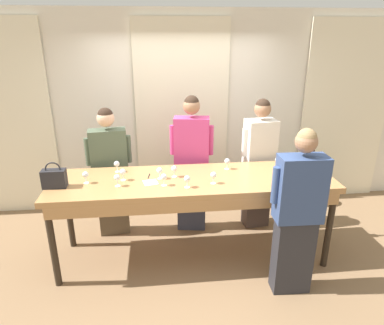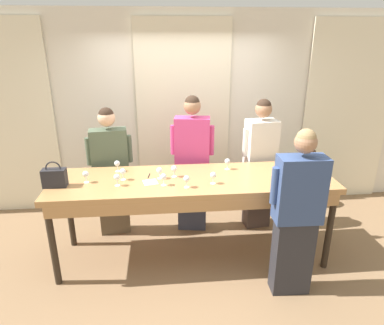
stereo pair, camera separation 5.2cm
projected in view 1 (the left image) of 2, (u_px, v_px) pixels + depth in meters
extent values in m
plane|color=#846647|center=(193.00, 255.00, 4.08)|extent=(18.00, 18.00, 0.00)
cube|color=silver|center=(182.00, 113.00, 4.94)|extent=(12.00, 0.06, 2.80)
cube|color=#EFE5C6|center=(3.00, 122.00, 4.65)|extent=(1.32, 0.03, 2.69)
cube|color=#EFE5C6|center=(182.00, 118.00, 4.89)|extent=(1.32, 0.03, 2.69)
cube|color=#EFE5C6|center=(344.00, 114.00, 5.14)|extent=(1.32, 0.03, 2.69)
cube|color=#B27F4C|center=(193.00, 181.00, 3.74)|extent=(3.06, 0.86, 0.06)
cube|color=#B27F4C|center=(197.00, 206.00, 3.38)|extent=(2.94, 0.03, 0.12)
cylinder|color=#2D2319|center=(53.00, 247.00, 3.43)|extent=(0.07, 0.07, 0.93)
cylinder|color=#2D2319|center=(329.00, 230.00, 3.73)|extent=(0.07, 0.07, 0.93)
cylinder|color=#2D2319|center=(69.00, 212.00, 4.09)|extent=(0.07, 0.07, 0.93)
cylinder|color=#2D2319|center=(302.00, 200.00, 4.39)|extent=(0.07, 0.07, 0.93)
cylinder|color=black|center=(311.00, 158.00, 4.05)|extent=(0.08, 0.08, 0.19)
cone|color=black|center=(312.00, 149.00, 4.01)|extent=(0.08, 0.08, 0.04)
cylinder|color=black|center=(313.00, 143.00, 3.98)|extent=(0.03, 0.03, 0.09)
cylinder|color=beige|center=(311.00, 159.00, 4.05)|extent=(0.08, 0.08, 0.08)
cube|color=#232328|center=(54.00, 179.00, 3.47)|extent=(0.24, 0.11, 0.19)
torus|color=#232328|center=(53.00, 169.00, 3.44)|extent=(0.16, 0.01, 0.16)
cylinder|color=white|center=(213.00, 183.00, 3.59)|extent=(0.06, 0.06, 0.00)
cylinder|color=white|center=(213.00, 180.00, 3.58)|extent=(0.01, 0.01, 0.07)
sphere|color=white|center=(213.00, 175.00, 3.56)|extent=(0.06, 0.06, 0.06)
cylinder|color=white|center=(117.00, 172.00, 3.90)|extent=(0.06, 0.06, 0.00)
cylinder|color=white|center=(117.00, 169.00, 3.88)|extent=(0.01, 0.01, 0.07)
sphere|color=white|center=(117.00, 164.00, 3.86)|extent=(0.06, 0.06, 0.06)
cylinder|color=white|center=(187.00, 187.00, 3.50)|extent=(0.06, 0.06, 0.00)
cylinder|color=white|center=(187.00, 184.00, 3.49)|extent=(0.01, 0.01, 0.07)
sphere|color=white|center=(187.00, 179.00, 3.47)|extent=(0.06, 0.06, 0.06)
cylinder|color=white|center=(313.00, 182.00, 3.62)|extent=(0.06, 0.06, 0.00)
cylinder|color=white|center=(313.00, 179.00, 3.60)|extent=(0.01, 0.01, 0.07)
sphere|color=white|center=(314.00, 174.00, 3.58)|extent=(0.06, 0.06, 0.06)
cylinder|color=white|center=(118.00, 186.00, 3.53)|extent=(0.06, 0.06, 0.00)
cylinder|color=white|center=(117.00, 183.00, 3.52)|extent=(0.01, 0.01, 0.07)
sphere|color=white|center=(117.00, 177.00, 3.50)|extent=(0.06, 0.06, 0.06)
cylinder|color=white|center=(86.00, 183.00, 3.60)|extent=(0.06, 0.06, 0.00)
cylinder|color=white|center=(86.00, 180.00, 3.59)|extent=(0.01, 0.01, 0.07)
sphere|color=white|center=(85.00, 175.00, 3.57)|extent=(0.06, 0.06, 0.06)
cylinder|color=white|center=(174.00, 177.00, 3.76)|extent=(0.06, 0.06, 0.00)
cylinder|color=white|center=(174.00, 174.00, 3.75)|extent=(0.01, 0.01, 0.07)
sphere|color=white|center=(174.00, 169.00, 3.72)|extent=(0.06, 0.06, 0.06)
cylinder|color=white|center=(123.00, 180.00, 3.67)|extent=(0.06, 0.06, 0.00)
cylinder|color=white|center=(123.00, 177.00, 3.66)|extent=(0.01, 0.01, 0.07)
sphere|color=white|center=(123.00, 172.00, 3.64)|extent=(0.06, 0.06, 0.06)
cylinder|color=white|center=(227.00, 169.00, 3.97)|extent=(0.06, 0.06, 0.00)
cylinder|color=white|center=(227.00, 166.00, 3.96)|extent=(0.01, 0.01, 0.07)
sphere|color=white|center=(227.00, 161.00, 3.94)|extent=(0.06, 0.06, 0.06)
cylinder|color=white|center=(164.00, 185.00, 3.54)|extent=(0.06, 0.06, 0.00)
cylinder|color=white|center=(164.00, 182.00, 3.53)|extent=(0.01, 0.01, 0.07)
sphere|color=white|center=(164.00, 177.00, 3.51)|extent=(0.06, 0.06, 0.06)
sphere|color=beige|center=(164.00, 177.00, 3.51)|extent=(0.04, 0.04, 0.04)
cylinder|color=white|center=(277.00, 167.00, 4.02)|extent=(0.06, 0.06, 0.00)
cylinder|color=white|center=(277.00, 164.00, 4.01)|extent=(0.01, 0.01, 0.07)
sphere|color=white|center=(278.00, 160.00, 3.99)|extent=(0.06, 0.06, 0.06)
sphere|color=beige|center=(278.00, 160.00, 3.99)|extent=(0.04, 0.04, 0.04)
cylinder|color=white|center=(160.00, 179.00, 3.71)|extent=(0.06, 0.06, 0.00)
cylinder|color=white|center=(160.00, 176.00, 3.70)|extent=(0.01, 0.01, 0.07)
sphere|color=white|center=(159.00, 170.00, 3.68)|extent=(0.06, 0.06, 0.06)
cube|color=white|center=(151.00, 182.00, 3.61)|extent=(0.17, 0.17, 0.00)
cylinder|color=black|center=(149.00, 176.00, 3.77)|extent=(0.02, 0.13, 0.01)
cube|color=brown|center=(113.00, 205.00, 4.43)|extent=(0.39, 0.22, 0.78)
cube|color=#4C5B47|center=(109.00, 154.00, 4.18)|extent=(0.46, 0.26, 0.62)
sphere|color=#DBAD89|center=(105.00, 118.00, 4.02)|extent=(0.21, 0.21, 0.21)
sphere|color=#332319|center=(105.00, 115.00, 4.01)|extent=(0.18, 0.18, 0.18)
cylinder|color=#4C5B47|center=(129.00, 149.00, 4.21)|extent=(0.08, 0.08, 0.34)
cylinder|color=#4C5B47|center=(88.00, 152.00, 4.11)|extent=(0.08, 0.08, 0.34)
cube|color=#383D51|center=(192.00, 199.00, 4.52)|extent=(0.39, 0.23, 0.85)
cube|color=#C63D7A|center=(192.00, 144.00, 4.25)|extent=(0.46, 0.27, 0.67)
sphere|color=#9E7051|center=(192.00, 106.00, 4.08)|extent=(0.21, 0.21, 0.21)
sphere|color=#332319|center=(192.00, 103.00, 4.07)|extent=(0.18, 0.18, 0.18)
cylinder|color=#C63D7A|center=(211.00, 140.00, 4.22)|extent=(0.08, 0.08, 0.37)
cylinder|color=#C63D7A|center=(173.00, 140.00, 4.24)|extent=(0.08, 0.08, 0.37)
cube|color=#473833|center=(256.00, 197.00, 4.61)|extent=(0.34, 0.26, 0.82)
cube|color=silver|center=(260.00, 145.00, 4.35)|extent=(0.40, 0.30, 0.65)
sphere|color=#9E7051|center=(263.00, 109.00, 4.19)|extent=(0.21, 0.21, 0.21)
sphere|color=#332319|center=(263.00, 106.00, 4.18)|extent=(0.18, 0.18, 0.18)
cylinder|color=silver|center=(276.00, 140.00, 4.38)|extent=(0.08, 0.08, 0.36)
cylinder|color=silver|center=(245.00, 142.00, 4.29)|extent=(0.08, 0.08, 0.36)
cube|color=#28282D|center=(292.00, 255.00, 3.41)|extent=(0.38, 0.20, 0.81)
cube|color=#334775|center=(301.00, 189.00, 3.15)|extent=(0.45, 0.24, 0.64)
sphere|color=#9E7051|center=(306.00, 142.00, 2.99)|extent=(0.20, 0.20, 0.20)
sphere|color=#93754C|center=(307.00, 138.00, 2.98)|extent=(0.18, 0.18, 0.18)
cylinder|color=#334775|center=(275.00, 185.00, 3.11)|extent=(0.07, 0.07, 0.35)
cylinder|color=#334775|center=(326.00, 183.00, 3.15)|extent=(0.07, 0.07, 0.35)
cylinder|color=#4C4C51|center=(309.00, 198.00, 5.28)|extent=(0.27, 0.27, 0.18)
ellipsoid|color=#47844C|center=(311.00, 182.00, 5.19)|extent=(0.28, 0.28, 0.40)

